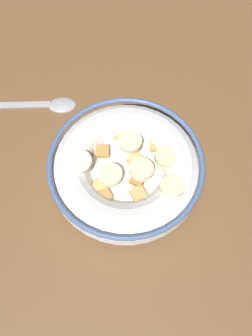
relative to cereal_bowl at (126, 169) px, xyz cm
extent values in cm
cube|color=brown|center=(0.00, -0.01, -3.63)|extent=(129.99, 129.99, 2.00)
cylinder|color=white|center=(0.00, -0.01, -2.33)|extent=(9.86, 9.86, 0.60)
torus|color=white|center=(0.00, -0.01, -0.22)|extent=(17.93, 17.93, 4.83)
torus|color=#4C6699|center=(0.00, -0.01, 1.90)|extent=(18.00, 18.00, 0.60)
cylinder|color=white|center=(0.00, -0.01, 0.13)|extent=(15.04, 15.04, 0.40)
cube|color=#AD7F42|center=(4.14, 1.22, 0.59)|extent=(1.78, 1.79, 0.72)
cube|color=#B78947|center=(-6.15, 1.20, 0.69)|extent=(2.08, 2.12, 0.89)
cube|color=tan|center=(1.07, 3.50, 0.80)|extent=(1.87, 1.90, 0.80)
cube|color=#AD7F42|center=(-0.49, 2.17, 0.85)|extent=(2.02, 2.06, 0.86)
cube|color=tan|center=(3.80, -0.18, 0.59)|extent=(2.19, 2.20, 0.74)
cube|color=#AD7F42|center=(5.45, 3.16, 0.87)|extent=(2.18, 2.18, 0.71)
cube|color=tan|center=(-1.38, 0.34, 0.82)|extent=(1.86, 1.81, 0.84)
cube|color=tan|center=(-5.48, 3.37, 0.75)|extent=(1.94, 1.91, 0.80)
cube|color=#B78947|center=(1.33, -5.83, 0.79)|extent=(1.93, 1.93, 0.70)
cube|color=#B78947|center=(3.07, 4.57, 0.86)|extent=(2.08, 2.10, 0.81)
cube|color=tan|center=(-4.62, -0.50, 0.63)|extent=(2.19, 2.17, 0.81)
cube|color=tan|center=(-2.18, -3.82, 0.63)|extent=(1.99, 2.03, 0.88)
cube|color=tan|center=(4.49, -3.71, 0.83)|extent=(2.10, 2.11, 0.74)
cube|color=tan|center=(-1.54, -5.94, 0.67)|extent=(2.20, 2.18, 0.83)
cube|color=#B78947|center=(0.93, -3.29, 0.84)|extent=(2.19, 2.19, 0.76)
cube|color=#B78947|center=(2.39, -4.72, 0.86)|extent=(2.16, 2.16, 0.73)
cube|color=tan|center=(-3.63, -4.58, 0.81)|extent=(1.98, 1.99, 0.71)
cube|color=tan|center=(0.19, 5.39, 0.85)|extent=(1.97, 1.92, 0.85)
cube|color=#AD7F42|center=(6.09, -1.74, 0.81)|extent=(2.24, 2.23, 0.84)
cylinder|color=beige|center=(-2.03, -1.76, 1.94)|extent=(3.39, 3.38, 1.07)
cylinder|color=#F9EFC6|center=(4.08, -3.27, 1.97)|extent=(3.81, 3.83, 1.13)
cylinder|color=#F4EABC|center=(-0.82, 1.76, 1.83)|extent=(3.39, 3.35, 1.13)
cylinder|color=beige|center=(2.27, -0.30, 1.55)|extent=(2.99, 2.99, 0.83)
cylinder|color=beige|center=(-4.04, 2.35, 1.74)|extent=(3.95, 3.89, 1.28)
cylinder|color=#F4EABC|center=(-2.06, 5.55, 2.00)|extent=(3.71, 3.75, 1.38)
ellipsoid|color=#A5A5AD|center=(-0.26, -14.39, -2.23)|extent=(4.69, 4.45, 0.80)
cube|color=#A5A5AD|center=(5.38, -18.60, -2.45)|extent=(8.77, 6.91, 0.36)
camera|label=1|loc=(10.32, 12.92, 34.98)|focal=34.91mm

